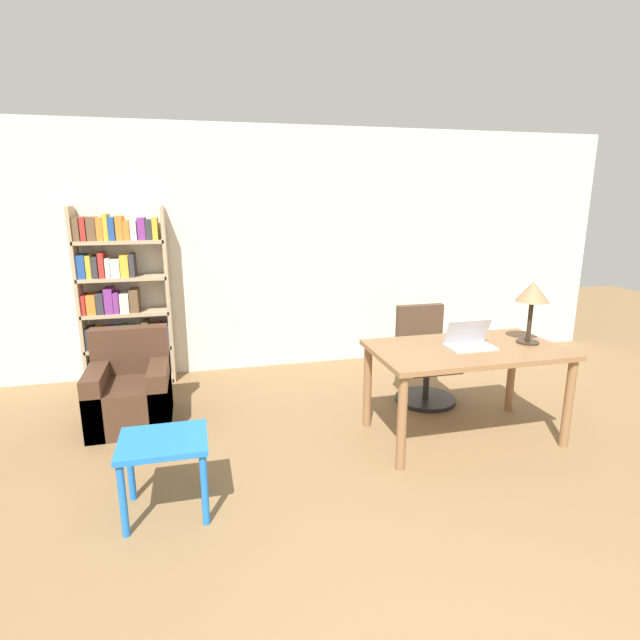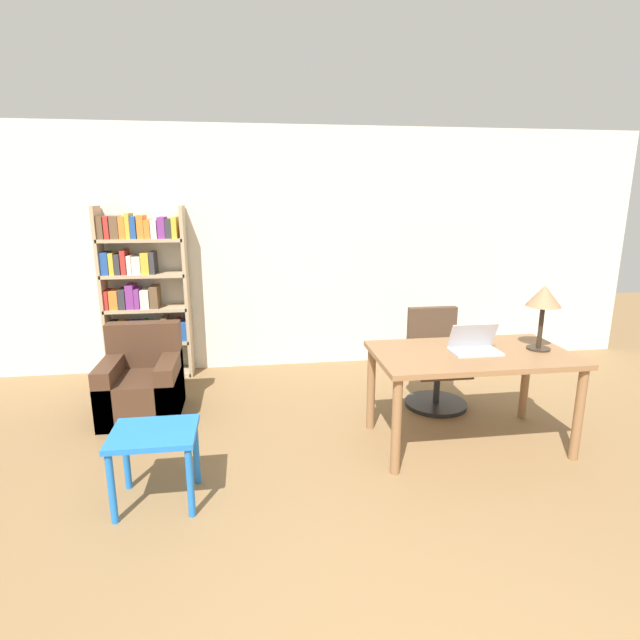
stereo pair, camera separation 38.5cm
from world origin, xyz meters
The scene contains 8 objects.
wall_back centered at (0.00, 4.53, 1.35)m, with size 8.00×0.06×2.70m.
desk centered at (1.06, 2.34, 0.67)m, with size 1.53×0.86×0.77m.
laptop centered at (1.08, 2.34, 0.82)m, with size 0.37×0.23×0.22m.
table_lamp centered at (1.61, 2.34, 1.18)m, with size 0.27×0.27×0.51m.
office_chair centered at (1.09, 3.14, 0.39)m, with size 0.58×0.58×0.92m.
side_table_blue centered at (-1.27, 1.86, 0.41)m, with size 0.53×0.45×0.50m.
armchair centered at (-1.63, 3.29, 0.27)m, with size 0.67×0.70×0.81m.
bookshelf centered at (-1.79, 4.34, 0.88)m, with size 0.90×0.28×1.86m.
Camera 1 is at (-1.02, -1.08, 1.95)m, focal length 28.00 mm.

